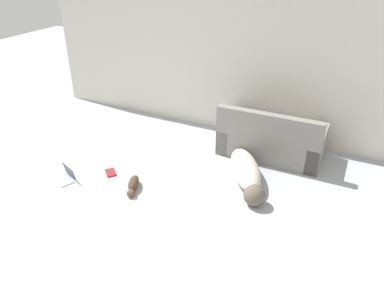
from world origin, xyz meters
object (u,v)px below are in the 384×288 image
at_px(cat, 133,185).
at_px(laptop_open, 67,175).
at_px(couch, 271,140).
at_px(book_red, 111,173).
at_px(dog, 246,173).

distance_m(cat, laptop_open, 1.07).
relative_size(couch, laptop_open, 4.10).
bearing_deg(book_red, cat, -19.98).
relative_size(dog, laptop_open, 3.68).
distance_m(dog, book_red, 2.07).
xyz_separation_m(couch, cat, (-1.48, -1.83, -0.20)).
relative_size(couch, book_red, 6.40).
bearing_deg(couch, laptop_open, 38.40).
bearing_deg(cat, dog, 99.93).
distance_m(couch, laptop_open, 3.25).
xyz_separation_m(cat, laptop_open, (-1.05, -0.21, -0.01)).
xyz_separation_m(couch, dog, (-0.09, -0.93, -0.12)).
xyz_separation_m(dog, book_red, (-1.94, -0.69, -0.15)).
xyz_separation_m(couch, laptop_open, (-2.53, -2.04, -0.21)).
height_order(couch, book_red, couch).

